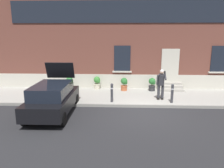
% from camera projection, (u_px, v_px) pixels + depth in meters
% --- Properties ---
extents(ground_plane, '(80.00, 80.00, 0.00)m').
position_uv_depth(ground_plane, '(144.00, 114.00, 10.47)').
color(ground_plane, '#232326').
extents(sidewalk, '(24.00, 3.60, 0.15)m').
position_uv_depth(sidewalk, '(140.00, 96.00, 13.18)').
color(sidewalk, '#99968E').
rests_on(sidewalk, ground).
extents(curb_edge, '(24.00, 0.12, 0.15)m').
position_uv_depth(curb_edge, '(143.00, 106.00, 11.37)').
color(curb_edge, gray).
rests_on(curb_edge, ground).
extents(building_facade, '(24.00, 1.52, 7.50)m').
position_uv_depth(building_facade, '(139.00, 35.00, 14.80)').
color(building_facade, brown).
rests_on(building_facade, ground).
extents(entrance_stoop, '(1.65, 0.96, 0.48)m').
position_uv_depth(entrance_stoop, '(170.00, 87.00, 14.42)').
color(entrance_stoop, '#9E998E').
rests_on(entrance_stoop, sidewalk).
extents(hatchback_car_black, '(1.83, 4.08, 2.34)m').
position_uv_depth(hatchback_car_black, '(53.00, 98.00, 10.25)').
color(hatchback_car_black, black).
rests_on(hatchback_car_black, ground).
extents(bollard_near_person, '(0.15, 0.15, 1.04)m').
position_uv_depth(bollard_near_person, '(172.00, 93.00, 11.56)').
color(bollard_near_person, '#333338').
rests_on(bollard_near_person, sidewalk).
extents(bollard_far_left, '(0.15, 0.15, 1.04)m').
position_uv_depth(bollard_far_left, '(112.00, 92.00, 11.70)').
color(bollard_far_left, '#333338').
rests_on(bollard_far_left, sidewalk).
extents(person_on_phone, '(0.51, 0.50, 1.74)m').
position_uv_depth(person_on_phone, '(161.00, 82.00, 12.01)').
color(person_on_phone, '#2D2D33').
rests_on(person_on_phone, sidewalk).
extents(planter_olive, '(0.44, 0.44, 0.86)m').
position_uv_depth(planter_olive, '(70.00, 83.00, 14.48)').
color(planter_olive, '#606B38').
rests_on(planter_olive, sidewalk).
extents(planter_cream, '(0.44, 0.44, 0.86)m').
position_uv_depth(planter_cream, '(97.00, 82.00, 14.59)').
color(planter_cream, beige).
rests_on(planter_cream, sidewalk).
extents(planter_terracotta, '(0.44, 0.44, 0.86)m').
position_uv_depth(planter_terracotta, '(124.00, 84.00, 14.17)').
color(planter_terracotta, '#B25B38').
rests_on(planter_terracotta, sidewalk).
extents(planter_charcoal, '(0.44, 0.44, 0.86)m').
position_uv_depth(planter_charcoal, '(152.00, 84.00, 14.11)').
color(planter_charcoal, '#2D2D30').
rests_on(planter_charcoal, sidewalk).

